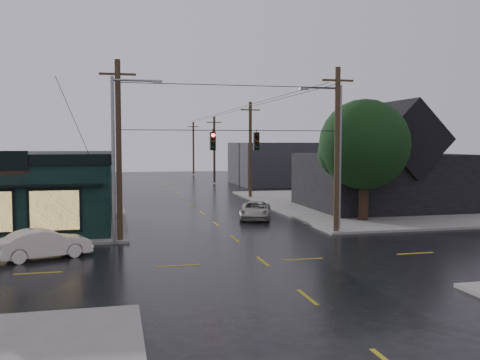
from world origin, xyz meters
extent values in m
plane|color=black|center=(0.00, 0.00, 0.00)|extent=(160.00, 160.00, 0.00)
cube|color=slate|center=(20.00, 20.00, 0.07)|extent=(28.00, 28.00, 0.15)
cube|color=black|center=(15.00, 17.00, 2.40)|extent=(12.00, 11.00, 4.50)
cylinder|color=black|center=(10.30, 10.54, 2.09)|extent=(0.70, 0.70, 3.89)
sphere|color=black|center=(10.30, 10.54, 5.47)|extent=(6.34, 6.34, 6.34)
cylinder|color=black|center=(0.00, 6.50, 6.30)|extent=(13.00, 0.04, 0.04)
cube|color=#382C29|center=(-14.00, 40.00, 2.20)|extent=(12.00, 10.00, 4.40)
cube|color=#2A292E|center=(16.00, 45.00, 2.80)|extent=(14.00, 12.00, 5.60)
imported|color=silver|center=(-10.10, 3.04, 0.72)|extent=(4.60, 2.99, 1.43)
imported|color=#A6A399|center=(3.25, 13.65, 0.64)|extent=(3.40, 5.04, 1.28)
camera|label=1|loc=(-6.69, -23.93, 5.58)|focal=40.00mm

